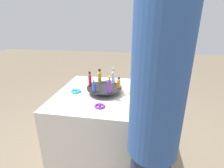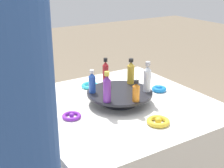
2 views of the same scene
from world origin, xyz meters
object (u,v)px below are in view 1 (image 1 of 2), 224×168
bottle_clear (113,76)px  ribbon_bow_purple (100,106)px  bottle_red (90,80)px  bottle_purple (109,85)px  bottle_gold (100,76)px  ribbon_bow_teal (76,91)px  bottle_blue (94,86)px  ribbon_bow_blue (108,82)px  person_figure (154,130)px  display_stand (104,89)px  bottle_orange (119,83)px  ribbon_bow_gold (134,93)px

bottle_clear → ribbon_bow_purple: 0.42m
bottle_red → bottle_purple: 0.24m
bottle_gold → ribbon_bow_teal: (-0.21, -0.14, -0.11)m
bottle_purple → bottle_blue: bearing=-178.7°
ribbon_bow_blue → person_figure: (0.44, -0.93, 0.08)m
ribbon_bow_blue → bottle_purple: bearing=-76.8°
bottle_gold → bottle_purple: bearing=-58.7°
display_stand → bottle_blue: bottle_blue is taller
ribbon_bow_blue → bottle_orange: bearing=-60.0°
display_stand → ribbon_bow_blue: bearing=94.4°
display_stand → ribbon_bow_teal: bearing=-175.6°
person_figure → bottle_red: bearing=7.9°
bottle_clear → ribbon_bow_blue: (-0.09, 0.16, -0.12)m
person_figure → ribbon_bow_gold: bearing=-20.9°
bottle_gold → bottle_red: bearing=-118.7°
bottle_orange → person_figure: 0.71m
bottle_orange → bottle_blue: (-0.20, -0.12, 0.01)m
bottle_blue → ribbon_bow_teal: bearing=155.0°
bottle_blue → person_figure: (0.49, -0.53, -0.02)m
bottle_purple → ribbon_bow_blue: size_ratio=1.80×
bottle_orange → ribbon_bow_purple: bearing=-112.4°
display_stand → ribbon_bow_gold: size_ratio=3.22×
bottle_blue → bottle_gold: bearing=91.3°
bottle_red → ribbon_bow_purple: bottle_red is taller
bottle_orange → display_stand: bearing=-178.7°
ribbon_bow_purple → display_stand: bearing=94.4°
bottle_purple → ribbon_bow_purple: (-0.05, -0.16, -0.12)m
bottle_gold → bottle_orange: bearing=-28.7°
bottle_gold → bottle_red: size_ratio=0.97×
bottle_blue → ribbon_bow_purple: (0.09, -0.16, -0.11)m
bottle_clear → display_stand: bearing=-118.7°
bottle_clear → ribbon_bow_gold: bottle_clear is taller
ribbon_bow_gold → bottle_gold: bearing=164.7°
display_stand → person_figure: (0.42, -0.65, 0.05)m
bottle_orange → ribbon_bow_purple: size_ratio=1.17×
bottle_orange → bottle_red: bearing=-178.7°
bottle_orange → ribbon_bow_purple: bottle_orange is taller
bottle_blue → bottle_purple: 0.14m
person_figure → bottle_blue: bearing=9.7°
bottle_clear → bottle_red: bearing=-148.7°
display_stand → ribbon_bow_purple: (0.02, -0.28, -0.03)m
bottle_gold → ribbon_bow_teal: bearing=-146.1°
bottle_clear → ribbon_bow_gold: bearing=-25.0°
bottle_red → bottle_gold: bearing=61.3°
bottle_purple → person_figure: size_ratio=0.09×
ribbon_bow_teal → bottle_blue: bearing=-25.0°
display_stand → person_figure: size_ratio=0.20×
ribbon_bow_blue → ribbon_bow_teal: 0.39m
bottle_orange → bottle_blue: bottle_blue is taller
ribbon_bow_gold → bottle_purple: bearing=-146.1°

